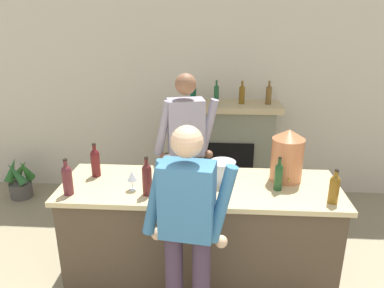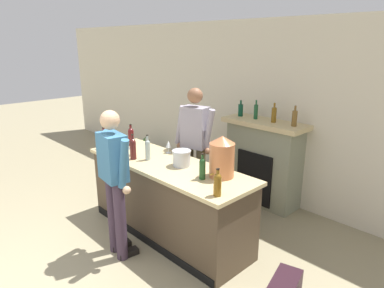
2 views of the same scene
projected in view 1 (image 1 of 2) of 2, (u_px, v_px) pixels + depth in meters
name	position (u px, v px, depth m)	size (l,w,h in m)	color
wall_back_panel	(213.00, 93.00, 4.89)	(12.00, 0.07, 2.75)	beige
bar_counter	(199.00, 233.00, 3.40)	(2.41, 0.79, 0.97)	#4B3C2B
fireplace_stone	(228.00, 151.00, 4.87)	(1.27, 0.52, 1.59)	gray
potted_plant_corner	(20.00, 180.00, 5.01)	(0.35, 0.35, 0.58)	#524E47
person_customer	(188.00, 233.00, 2.57)	(0.65, 0.34, 1.73)	#3F2F40
person_bartender	(186.00, 152.00, 3.84)	(0.65, 0.37, 1.83)	brown
copper_dispenser	(287.00, 155.00, 3.26)	(0.28, 0.32, 0.47)	#C17044
ice_bucket_steel	(222.00, 172.00, 3.26)	(0.23, 0.23, 0.19)	silver
wine_bottle_cabernet_heavy	(168.00, 173.00, 3.12)	(0.07, 0.07, 0.33)	#A1AFAD
wine_bottle_burgundy_dark	(279.00, 175.00, 3.11)	(0.07, 0.07, 0.29)	#1B411D
wine_bottle_chardonnay_pale	(67.00, 178.00, 3.03)	(0.08, 0.08, 0.31)	#562126
wine_bottle_merlot_tall	(147.00, 178.00, 3.02)	(0.08, 0.08, 0.33)	#4F1B1A
wine_bottle_port_short	(334.00, 188.00, 2.90)	(0.08, 0.08, 0.28)	brown
wine_bottle_rose_blush	(95.00, 161.00, 3.36)	(0.08, 0.08, 0.31)	#561618
wine_glass_by_dispenser	(132.00, 176.00, 3.10)	(0.09, 0.09, 0.17)	silver
wine_glass_front_right	(169.00, 159.00, 3.48)	(0.07, 0.07, 0.17)	silver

